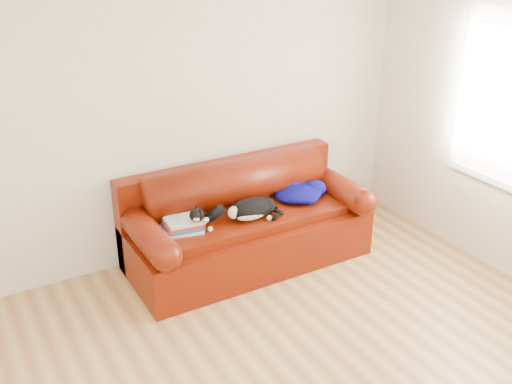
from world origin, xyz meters
TOP-DOWN VIEW (x-y plane):
  - ground at (0.00, 0.00)m, footprint 4.50×4.50m
  - room_shell at (0.12, 0.02)m, footprint 4.52×4.02m
  - sofa_base at (0.41, 1.49)m, footprint 2.10×0.90m
  - sofa_back at (0.41, 1.74)m, footprint 2.10×1.01m
  - book_stack at (-0.22, 1.45)m, footprint 0.37×0.31m
  - cat at (0.37, 1.36)m, footprint 0.60×0.28m
  - blanket at (0.96, 1.48)m, footprint 0.58×0.48m

SIDE VIEW (x-z plane):
  - ground at x=0.00m, z-range 0.00..0.00m
  - sofa_base at x=0.41m, z-range -0.01..0.49m
  - sofa_back at x=0.41m, z-range 0.10..0.98m
  - book_stack at x=-0.22m, z-range 0.50..0.60m
  - blanket at x=0.96m, z-range 0.49..0.64m
  - cat at x=0.37m, z-range 0.47..0.69m
  - room_shell at x=0.12m, z-range 0.36..2.97m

